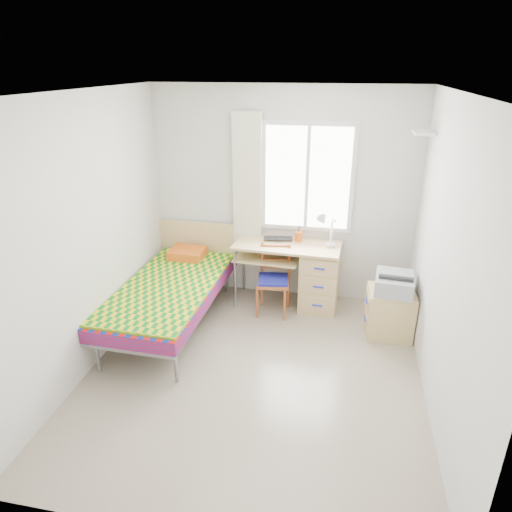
# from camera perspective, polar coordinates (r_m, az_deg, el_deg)

# --- Properties ---
(floor) EXTENTS (3.50, 3.50, 0.00)m
(floor) POSITION_cam_1_polar(r_m,az_deg,el_deg) (4.63, -0.25, -14.27)
(floor) COLOR #BCAD93
(floor) RESTS_ON ground
(ceiling) EXTENTS (3.50, 3.50, 0.00)m
(ceiling) POSITION_cam_1_polar(r_m,az_deg,el_deg) (3.69, -0.32, 19.79)
(ceiling) COLOR white
(ceiling) RESTS_ON wall_back
(wall_back) EXTENTS (3.20, 0.00, 3.20)m
(wall_back) POSITION_cam_1_polar(r_m,az_deg,el_deg) (5.62, 3.28, 7.42)
(wall_back) COLOR silver
(wall_back) RESTS_ON ground
(wall_left) EXTENTS (0.00, 3.50, 3.50)m
(wall_left) POSITION_cam_1_polar(r_m,az_deg,el_deg) (4.56, -20.42, 2.20)
(wall_left) COLOR silver
(wall_left) RESTS_ON ground
(wall_right) EXTENTS (0.00, 3.50, 3.50)m
(wall_right) POSITION_cam_1_polar(r_m,az_deg,el_deg) (4.01, 22.74, -0.96)
(wall_right) COLOR silver
(wall_right) RESTS_ON ground
(window) EXTENTS (1.10, 0.04, 1.30)m
(window) POSITION_cam_1_polar(r_m,az_deg,el_deg) (5.50, 6.44, 9.66)
(window) COLOR white
(window) RESTS_ON wall_back
(curtain) EXTENTS (0.35, 0.05, 1.70)m
(curtain) POSITION_cam_1_polar(r_m,az_deg,el_deg) (5.58, -1.11, 8.95)
(curtain) COLOR #EEEBC5
(curtain) RESTS_ON wall_back
(floating_shelf) EXTENTS (0.20, 0.32, 0.03)m
(floating_shelf) POSITION_cam_1_polar(r_m,az_deg,el_deg) (5.11, 20.23, 14.27)
(floating_shelf) COLOR white
(floating_shelf) RESTS_ON wall_right
(bed) EXTENTS (1.05, 2.15, 0.92)m
(bed) POSITION_cam_1_polar(r_m,az_deg,el_deg) (5.28, -10.40, -3.95)
(bed) COLOR gray
(bed) RESTS_ON floor
(desk) EXTENTS (1.30, 0.65, 0.80)m
(desk) POSITION_cam_1_polar(r_m,az_deg,el_deg) (5.62, 7.29, -2.21)
(desk) COLOR tan
(desk) RESTS_ON floor
(chair) EXTENTS (0.41, 0.41, 0.85)m
(chair) POSITION_cam_1_polar(r_m,az_deg,el_deg) (5.44, 2.33, -2.39)
(chair) COLOR #983F1D
(chair) RESTS_ON floor
(cabinet) EXTENTS (0.52, 0.46, 0.54)m
(cabinet) POSITION_cam_1_polar(r_m,az_deg,el_deg) (5.28, 16.31, -6.78)
(cabinet) COLOR #D7BD6E
(cabinet) RESTS_ON floor
(printer) EXTENTS (0.43, 0.49, 0.20)m
(printer) POSITION_cam_1_polar(r_m,az_deg,el_deg) (5.11, 16.88, -3.23)
(printer) COLOR #AEB0B6
(printer) RESTS_ON cabinet
(laptop) EXTENTS (0.38, 0.28, 0.03)m
(laptop) POSITION_cam_1_polar(r_m,az_deg,el_deg) (5.57, 2.78, 1.98)
(laptop) COLOR black
(laptop) RESTS_ON desk
(pen_cup) EXTENTS (0.09, 0.09, 0.12)m
(pen_cup) POSITION_cam_1_polar(r_m,az_deg,el_deg) (5.59, 5.34, 2.45)
(pen_cup) COLOR orange
(pen_cup) RESTS_ON desk
(task_lamp) EXTENTS (0.24, 0.33, 0.45)m
(task_lamp) POSITION_cam_1_polar(r_m,az_deg,el_deg) (5.28, 8.73, 3.59)
(task_lamp) COLOR white
(task_lamp) RESTS_ON desk
(book) EXTENTS (0.21, 0.27, 0.02)m
(book) POSITION_cam_1_polar(r_m,az_deg,el_deg) (5.60, 1.72, -0.30)
(book) COLOR gray
(book) RESTS_ON desk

